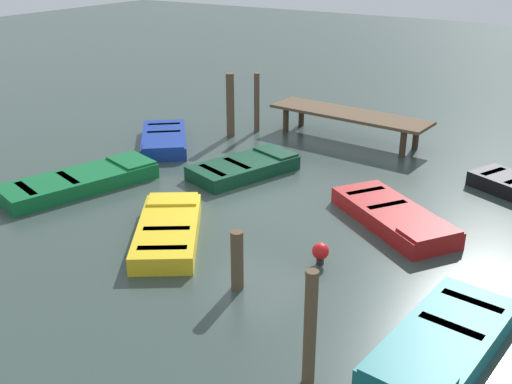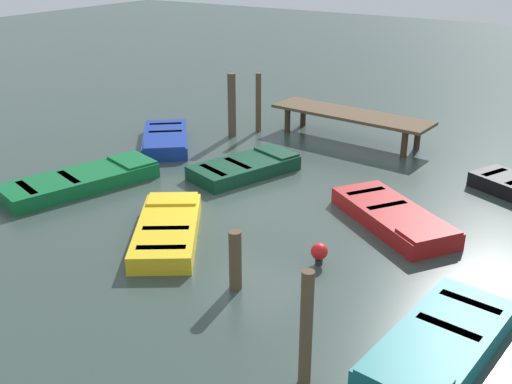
% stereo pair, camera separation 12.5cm
% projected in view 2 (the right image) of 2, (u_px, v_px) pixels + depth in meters
% --- Properties ---
extents(ground_plane, '(80.00, 80.00, 0.00)m').
position_uv_depth(ground_plane, '(256.00, 205.00, 15.45)').
color(ground_plane, '#33423D').
extents(dock_segment, '(5.57, 1.84, 0.95)m').
position_uv_depth(dock_segment, '(350.00, 116.00, 20.03)').
color(dock_segment, brown).
rests_on(dock_segment, ground_plane).
extents(rowboat_red, '(3.62, 3.08, 0.46)m').
position_uv_depth(rowboat_red, '(393.00, 217.00, 14.27)').
color(rowboat_red, maroon).
rests_on(rowboat_red, ground_plane).
extents(rowboat_dark_green, '(2.36, 3.42, 0.46)m').
position_uv_depth(rowboat_dark_green, '(245.00, 167.00, 17.35)').
color(rowboat_dark_green, '#0C3823').
rests_on(rowboat_dark_green, ground_plane).
extents(rowboat_yellow, '(2.95, 3.46, 0.46)m').
position_uv_depth(rowboat_yellow, '(168.00, 230.00, 13.64)').
color(rowboat_yellow, gold).
rests_on(rowboat_yellow, ground_plane).
extents(rowboat_blue, '(3.18, 3.42, 0.46)m').
position_uv_depth(rowboat_blue, '(165.00, 139.00, 19.76)').
color(rowboat_blue, navy).
rests_on(rowboat_blue, ground_plane).
extents(rowboat_green, '(2.59, 4.40, 0.46)m').
position_uv_depth(rowboat_green, '(81.00, 180.00, 16.43)').
color(rowboat_green, '#0F602D').
rests_on(rowboat_green, ground_plane).
extents(rowboat_teal, '(1.78, 3.60, 0.46)m').
position_uv_depth(rowboat_teal, '(440.00, 344.00, 9.80)').
color(rowboat_teal, '#14666B').
rests_on(rowboat_teal, ground_plane).
extents(mooring_piling_near_right, '(0.25, 0.25, 1.23)m').
position_uv_depth(mooring_piling_near_right, '(235.00, 260.00, 11.54)').
color(mooring_piling_near_right, brown).
rests_on(mooring_piling_near_right, ground_plane).
extents(mooring_piling_far_left, '(0.27, 0.27, 2.17)m').
position_uv_depth(mooring_piling_far_left, '(232.00, 105.00, 20.37)').
color(mooring_piling_far_left, brown).
rests_on(mooring_piling_far_left, ground_plane).
extents(mooring_piling_far_right, '(0.19, 0.19, 2.06)m').
position_uv_depth(mooring_piling_far_right, '(258.00, 103.00, 20.91)').
color(mooring_piling_far_right, brown).
rests_on(mooring_piling_far_right, ground_plane).
extents(mooring_piling_mid_left, '(0.20, 0.20, 1.96)m').
position_uv_depth(mooring_piling_mid_left, '(306.00, 329.00, 8.90)').
color(mooring_piling_mid_left, brown).
rests_on(mooring_piling_mid_left, ground_plane).
extents(marker_buoy, '(0.36, 0.36, 0.48)m').
position_uv_depth(marker_buoy, '(319.00, 252.00, 12.52)').
color(marker_buoy, '#262626').
rests_on(marker_buoy, ground_plane).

